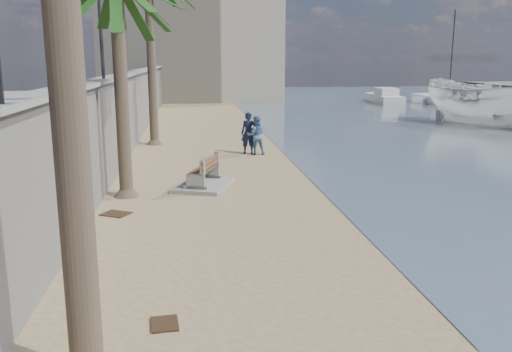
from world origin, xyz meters
TOP-DOWN VIEW (x-y plane):
  - seawall at (-5.20, 20.00)m, footprint 0.45×70.00m
  - wall_cap at (-5.20, 20.00)m, footprint 0.80×70.00m
  - end_building at (-2.00, 52.00)m, footprint 18.00×12.00m
  - bench_far at (-1.82, 10.97)m, footprint 2.28×2.75m
  - person_a at (0.40, 17.37)m, footprint 0.90×0.72m
  - person_b at (0.71, 17.11)m, footprint 0.96×0.75m
  - boat_cruiser at (16.93, 26.13)m, footprint 4.74×4.79m
  - yacht_near at (21.76, 41.75)m, footprint 2.92×10.23m
  - yacht_far at (16.67, 44.75)m, footprint 2.65×7.61m
  - sailboat_west at (23.18, 44.27)m, footprint 7.38×3.07m
  - debris_b at (-2.70, 1.23)m, footprint 0.50×0.60m
  - debris_c at (-4.36, 7.91)m, footprint 0.93×0.87m

SIDE VIEW (x-z plane):
  - debris_b at x=-2.70m, z-range 0.00..0.03m
  - debris_c at x=-4.36m, z-range 0.00..0.03m
  - sailboat_west at x=23.18m, z-range -4.16..4.78m
  - yacht_near at x=21.76m, z-range -0.40..1.10m
  - yacht_far at x=16.67m, z-range -0.40..1.10m
  - bench_far at x=-1.82m, z-range -0.06..0.93m
  - person_b at x=0.71m, z-range 0.00..1.94m
  - person_a at x=0.40m, z-range 0.00..2.17m
  - boat_cruiser at x=16.93m, z-range -0.40..3.77m
  - seawall at x=-5.20m, z-range 0.00..3.50m
  - wall_cap at x=-5.20m, z-range 3.49..3.61m
  - end_building at x=-2.00m, z-range 0.00..14.00m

